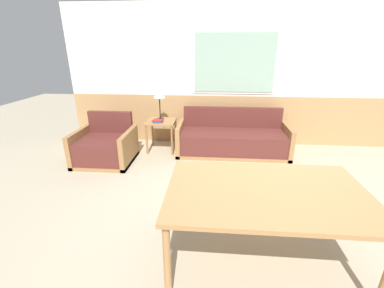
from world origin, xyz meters
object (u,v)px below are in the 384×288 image
Objects in this scene: side_table at (161,126)px; dining_table at (266,196)px; couch at (232,140)px; armchair at (105,148)px; table_lamp at (159,95)px.

dining_table is at bearing -60.97° from side_table.
couch is 1.38m from side_table.
couch is 2.32m from armchair.
table_lamp reaches higher than couch.
table_lamp is at bearing 109.02° from side_table.
dining_table is (0.11, -2.61, 0.43)m from couch.
armchair is at bearing -144.89° from side_table.
table_lamp reaches higher than side_table.
dining_table is at bearing -87.55° from couch.
armchair is at bearing -165.56° from couch.
armchair is 1.61× the size of side_table.
armchair is 0.55× the size of dining_table.
dining_table is at bearing -44.35° from armchair.
couch reaches higher than dining_table.
side_table is 0.34× the size of dining_table.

